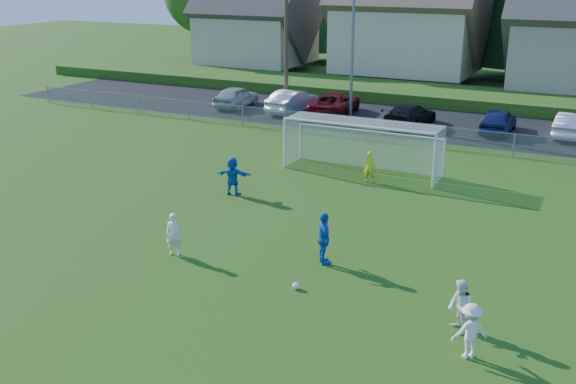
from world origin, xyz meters
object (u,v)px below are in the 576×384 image
at_px(car_d, 410,115).
at_px(player_white_c, 470,331).
at_px(car_c, 334,103).
at_px(player_white_a, 174,235).
at_px(goalkeeper, 369,167).
at_px(car_b, 293,101).
at_px(player_blue_b, 233,176).
at_px(car_f, 572,125).
at_px(player_blue_a, 324,239).
at_px(soccer_ball, 296,286).
at_px(player_white_b, 460,307).
at_px(car_a, 236,97).
at_px(car_e, 498,121).
at_px(soccer_goal, 364,138).

bearing_deg(car_d, player_white_c, 117.45).
bearing_deg(car_c, player_white_a, 91.97).
relative_size(goalkeeper, car_d, 0.31).
bearing_deg(car_b, player_blue_b, 112.34).
xyz_separation_m(player_white_c, car_d, (-8.73, 24.25, -0.05)).
bearing_deg(car_f, player_blue_a, 79.24).
height_order(soccer_ball, car_b, car_b).
xyz_separation_m(car_b, car_f, (17.20, 0.96, -0.05)).
height_order(goalkeeper, car_d, goalkeeper).
relative_size(player_blue_a, car_b, 0.39).
xyz_separation_m(player_white_b, car_a, (-20.67, 23.47, -0.03)).
distance_m(player_blue_a, goalkeeper, 9.13).
bearing_deg(goalkeeper, car_e, -113.69).
distance_m(player_blue_a, car_d, 21.00).
relative_size(car_a, soccer_goal, 0.57).
bearing_deg(car_e, car_c, -2.23).
xyz_separation_m(car_c, soccer_goal, (6.16, -11.31, 0.88)).
bearing_deg(car_a, car_d, 176.65).
bearing_deg(soccer_goal, soccer_ball, -78.85).
relative_size(player_blue_b, car_b, 0.36).
bearing_deg(car_a, player_white_c, 128.87).
height_order(player_blue_b, car_d, player_blue_b).
relative_size(car_a, car_e, 1.00).
bearing_deg(player_white_a, soccer_ball, -30.28).
bearing_deg(soccer_goal, player_blue_b, -124.02).
distance_m(player_white_a, car_c, 23.62).
height_order(car_a, car_c, car_c).
bearing_deg(player_white_c, player_blue_a, -71.01).
distance_m(player_blue_a, car_b, 23.97).
relative_size(player_white_c, car_b, 0.32).
distance_m(goalkeeper, car_d, 11.87).
distance_m(player_white_a, goalkeeper, 11.03).
distance_m(car_c, car_d, 5.46).
bearing_deg(goalkeeper, car_b, -59.00).
height_order(player_blue_b, car_b, player_blue_b).
bearing_deg(car_c, car_e, 170.32).
bearing_deg(goalkeeper, player_blue_a, 92.67).
xyz_separation_m(soccer_ball, player_white_a, (-4.79, 0.49, 0.63)).
xyz_separation_m(player_white_a, car_e, (6.68, 22.89, -0.02)).
height_order(player_white_c, goalkeeper, player_white_c).
height_order(player_white_a, car_b, car_b).
xyz_separation_m(player_white_c, car_a, (-21.17, 24.57, -0.01)).
height_order(car_e, soccer_goal, soccer_goal).
distance_m(goalkeeper, car_e, 12.81).
height_order(player_white_a, player_blue_a, player_blue_a).
bearing_deg(player_white_a, car_e, 49.31).
bearing_deg(car_b, car_e, -174.09).
bearing_deg(car_e, player_white_c, 98.34).
bearing_deg(car_c, goalkeeper, 111.37).
height_order(player_white_a, soccer_goal, soccer_goal).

